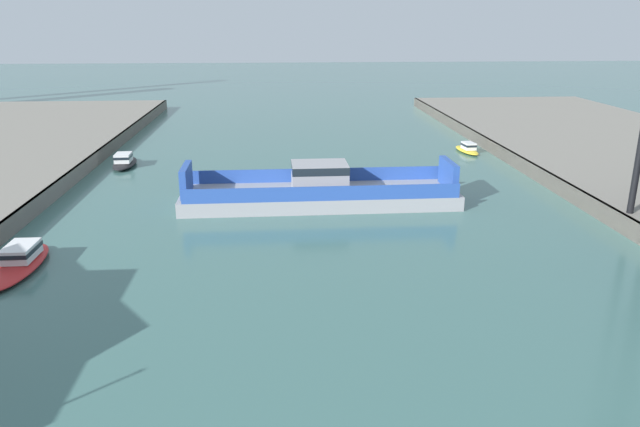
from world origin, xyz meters
The scene contains 4 objects.
chain_ferry centered at (0.59, 34.60, 1.03)m, with size 21.63×5.99×3.31m.
moored_boat_near_left centered at (18.21, 52.82, 0.43)m, with size 2.11×5.11×1.16m.
moored_boat_near_right centered at (-17.81, 22.84, 0.51)m, with size 2.29×7.16×1.37m.
moored_boat_mid_left centered at (-17.84, 48.77, 0.51)m, with size 2.30×5.97×1.37m.
Camera 1 is at (-2.67, -10.85, 13.92)m, focal length 33.78 mm.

